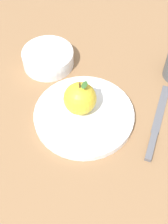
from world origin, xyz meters
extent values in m
plane|color=olive|center=(0.00, 0.00, 0.00)|extent=(2.40, 2.40, 0.00)
cylinder|color=white|center=(-0.03, -0.01, 0.01)|extent=(0.23, 0.23, 0.02)
torus|color=white|center=(-0.03, -0.01, 0.01)|extent=(0.23, 0.23, 0.01)
sphere|color=gold|center=(-0.04, 0.01, 0.05)|extent=(0.07, 0.07, 0.07)
cylinder|color=#4C3319|center=(-0.04, 0.01, 0.09)|extent=(0.00, 0.00, 0.02)
ellipsoid|color=#386628|center=(-0.03, 0.01, 0.10)|extent=(0.01, 0.03, 0.00)
cylinder|color=white|center=(-0.15, 0.15, 0.02)|extent=(0.13, 0.13, 0.04)
torus|color=white|center=(-0.15, 0.15, 0.04)|extent=(0.13, 0.13, 0.01)
cylinder|color=#BBBBBD|center=(-0.15, 0.15, 0.04)|extent=(0.11, 0.11, 0.01)
cube|color=#59595E|center=(0.14, 0.05, 0.00)|extent=(0.04, 0.15, 0.00)
cube|color=#59595E|center=(0.13, -0.05, 0.01)|extent=(0.02, 0.07, 0.01)
camera|label=1|loc=(0.06, -0.43, 0.59)|focal=51.16mm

